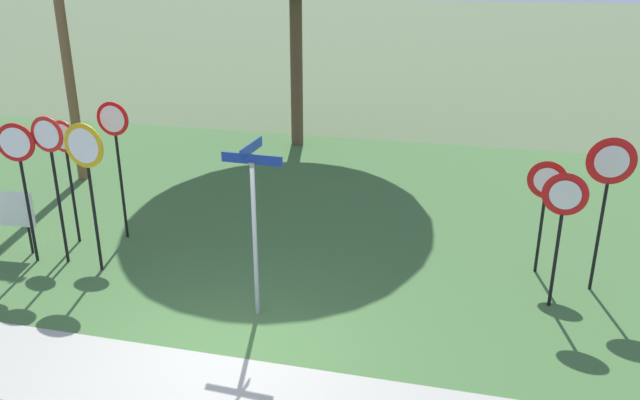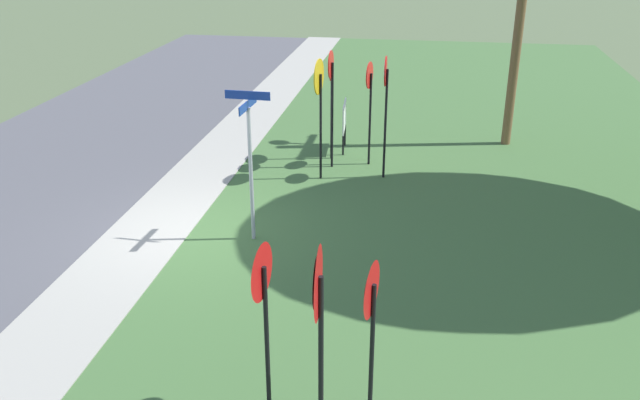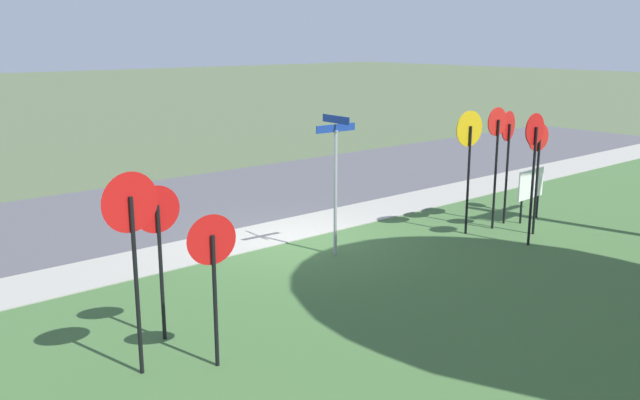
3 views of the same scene
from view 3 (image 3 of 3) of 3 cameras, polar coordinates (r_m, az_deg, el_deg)
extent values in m
plane|color=#4C5B3D|center=(14.99, -1.79, -3.51)|extent=(160.00, 160.00, 0.00)
cube|color=#4C4C51|center=(18.85, -10.93, -0.20)|extent=(44.00, 6.40, 0.01)
cube|color=#99968C|center=(15.59, -3.62, -2.75)|extent=(44.00, 1.60, 0.06)
cube|color=#3D6033|center=(11.21, 18.04, -10.06)|extent=(44.00, 12.00, 0.04)
cylinder|color=black|center=(15.55, 12.23, 1.58)|extent=(0.06, 0.06, 2.43)
cylinder|color=gold|center=(15.38, 12.32, 5.82)|extent=(0.78, 0.10, 0.79)
cylinder|color=white|center=(15.39, 12.27, 5.83)|extent=(0.61, 0.07, 0.61)
cylinder|color=black|center=(16.63, 15.28, 2.07)|extent=(0.06, 0.06, 2.37)
cylinder|color=red|center=(16.48, 15.40, 5.95)|extent=(0.69, 0.15, 0.70)
cylinder|color=white|center=(16.49, 15.35, 5.96)|extent=(0.54, 0.11, 0.54)
cylinder|color=black|center=(16.09, 14.39, 2.03)|extent=(0.06, 0.06, 2.53)
cylinder|color=red|center=(15.92, 14.53, 6.33)|extent=(0.64, 0.05, 0.64)
cylinder|color=white|center=(15.93, 14.48, 6.34)|extent=(0.50, 0.02, 0.50)
cylinder|color=black|center=(14.98, 17.25, 1.02)|extent=(0.06, 0.06, 2.53)
cylinder|color=red|center=(14.80, 17.45, 5.65)|extent=(0.66, 0.03, 0.66)
cylinder|color=white|center=(14.81, 17.39, 5.66)|extent=(0.51, 0.01, 0.51)
cylinder|color=black|center=(15.92, 17.57, 1.17)|extent=(0.06, 0.06, 2.24)
cylinder|color=red|center=(15.76, 17.72, 5.00)|extent=(0.62, 0.12, 0.62)
cylinder|color=white|center=(15.77, 17.67, 5.01)|extent=(0.48, 0.08, 0.49)
cylinder|color=black|center=(9.14, -15.02, -7.05)|extent=(0.06, 0.06, 2.39)
cone|color=red|center=(8.86, -15.57, -0.18)|extent=(0.78, 0.07, 0.78)
cone|color=silver|center=(8.88, -15.63, -0.16)|extent=(0.53, 0.04, 0.53)
cylinder|color=black|center=(10.15, -13.08, -5.98)|extent=(0.06, 0.06, 2.03)
cone|color=red|center=(9.92, -13.47, -0.76)|extent=(0.69, 0.11, 0.69)
cone|color=silver|center=(9.93, -13.53, -0.74)|extent=(0.47, 0.07, 0.47)
cylinder|color=black|center=(9.24, -8.72, -8.37)|extent=(0.06, 0.06, 1.83)
cone|color=red|center=(9.00, -9.05, -3.27)|extent=(0.68, 0.15, 0.68)
cone|color=white|center=(9.01, -9.12, -3.24)|extent=(0.46, 0.10, 0.46)
cylinder|color=#9EA0A8|center=(13.68, 1.30, 0.46)|extent=(0.07, 0.07, 2.51)
cylinder|color=#9EA0A8|center=(13.45, 1.32, 5.75)|extent=(0.09, 0.09, 0.03)
cube|color=navy|center=(13.44, 1.33, 6.01)|extent=(0.96, 0.07, 0.15)
cube|color=navy|center=(13.42, 1.33, 6.73)|extent=(0.06, 0.82, 0.15)
cylinder|color=black|center=(17.59, 17.62, -0.53)|extent=(0.05, 0.05, 0.55)
cylinder|color=black|center=(16.93, 16.38, -0.97)|extent=(0.05, 0.05, 0.55)
cube|color=white|center=(17.12, 17.15, 1.28)|extent=(1.10, 0.10, 0.70)
camera|label=1|loc=(19.32, -23.92, 15.45)|focal=35.90mm
camera|label=2|loc=(7.33, -59.00, 17.47)|focal=37.15mm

